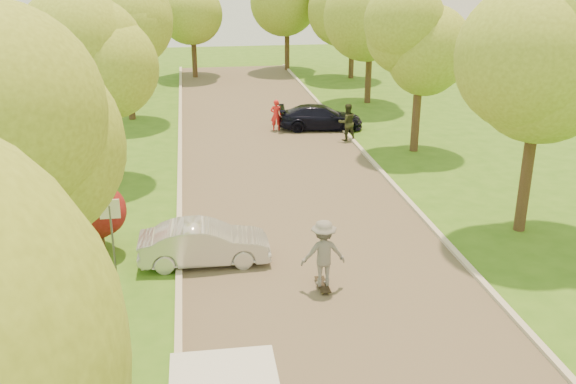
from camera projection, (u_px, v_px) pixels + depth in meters
ground at (352, 332)px, 15.11m from camera, size 100.00×100.00×0.00m
road at (296, 207)px, 22.51m from camera, size 8.00×60.00×0.01m
curb_left at (179, 213)px, 21.91m from camera, size 0.18×60.00×0.12m
curb_right at (407, 200)px, 23.08m from camera, size 0.18×60.00×0.12m
street_sign at (111, 221)px, 17.43m from camera, size 0.55×0.06×2.17m
red_shrub at (100, 216)px, 18.91m from camera, size 1.70×1.70×1.95m
tree_l_mida at (55, 118)px, 13.32m from camera, size 4.71×4.60×7.39m
tree_l_midb at (97, 63)px, 23.63m from camera, size 4.30×4.20×6.62m
tree_l_far at (128, 14)px, 32.64m from camera, size 4.92×4.80×7.79m
tree_r_mida at (549, 57)px, 18.81m from camera, size 5.13×5.00×7.95m
tree_r_midb at (426, 41)px, 27.31m from camera, size 4.51×4.40×7.01m
tree_r_far at (376, 1)px, 36.33m from camera, size 5.33×5.20×8.34m
tree_bg_a at (98, 6)px, 39.76m from camera, size 5.12×5.00×7.72m
tree_bg_c at (195, 5)px, 44.42m from camera, size 4.92×4.80×7.33m
silver_sedan at (205, 243)px, 18.30m from camera, size 3.74×1.36×1.23m
dark_sedan at (321, 117)px, 32.35m from camera, size 4.38×2.14×1.23m
longboard at (323, 285)px, 17.07m from camera, size 0.27×0.94×0.11m
skateboarder at (323, 253)px, 16.75m from camera, size 1.19×0.70×1.83m
person_striped at (276, 115)px, 32.04m from camera, size 0.63×0.47×1.57m
person_olive at (347, 122)px, 30.27m from camera, size 0.94×0.77×1.78m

